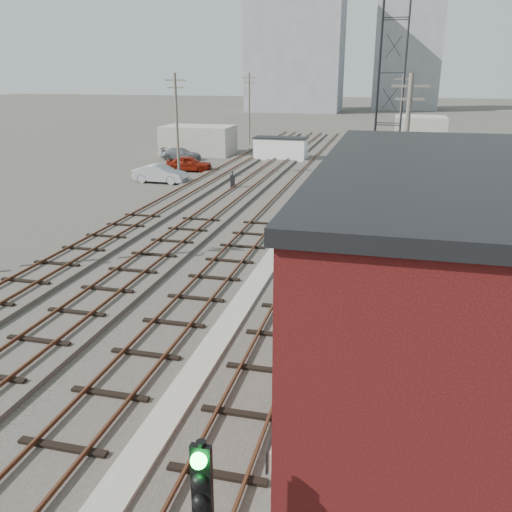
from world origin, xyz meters
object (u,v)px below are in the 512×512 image
(car_red, at_px, (189,163))
(car_grey, at_px, (181,154))
(switch_stand, at_px, (233,182))
(site_trailer, at_px, (281,148))
(car_silver, at_px, (160,174))

(car_red, height_order, car_grey, car_red)
(switch_stand, distance_m, car_red, 9.84)
(site_trailer, height_order, car_red, site_trailer)
(switch_stand, relative_size, car_red, 0.33)
(switch_stand, relative_size, car_grey, 0.32)
(car_red, bearing_deg, switch_stand, -145.42)
(switch_stand, height_order, site_trailer, site_trailer)
(car_grey, bearing_deg, site_trailer, -79.90)
(car_silver, height_order, car_grey, car_silver)
(car_red, xyz_separation_m, car_grey, (-3.44, 6.59, -0.10))
(site_trailer, distance_m, car_silver, 16.97)
(car_red, bearing_deg, car_silver, 169.54)
(switch_stand, distance_m, car_grey, 17.16)
(switch_stand, height_order, car_grey, switch_stand)
(switch_stand, distance_m, site_trailer, 16.65)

